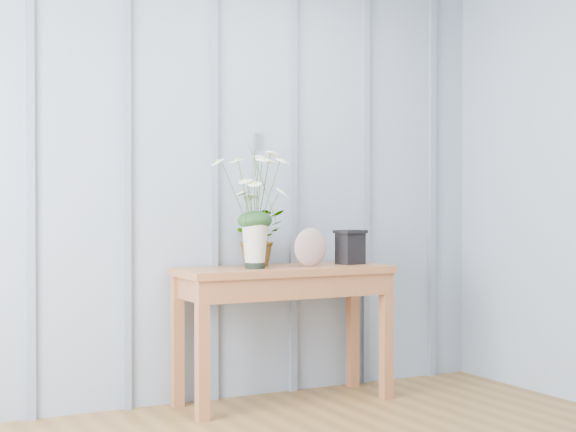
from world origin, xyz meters
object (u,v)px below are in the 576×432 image
sideboard (284,287)px  daisy_vase (255,190)px  felt_disc_vessel (311,247)px  carved_box (350,247)px

sideboard → daisy_vase: (-0.20, -0.05, 0.53)m
daisy_vase → felt_disc_vessel: size_ratio=3.13×
felt_disc_vessel → carved_box: felt_disc_vessel is taller
felt_disc_vessel → carved_box: 0.29m
daisy_vase → felt_disc_vessel: 0.46m
sideboard → carved_box: 0.48m
daisy_vase → felt_disc_vessel: bearing=-1.1°
sideboard → felt_disc_vessel: bearing=-23.6°
daisy_vase → felt_disc_vessel: (0.34, -0.01, -0.31)m
felt_disc_vessel → daisy_vase: bearing=174.1°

